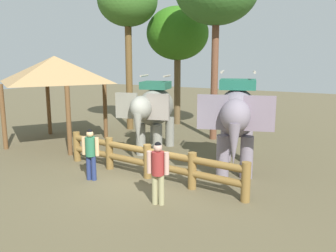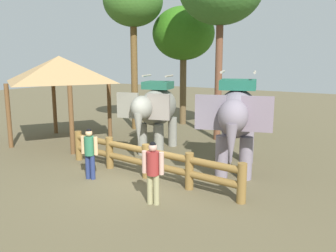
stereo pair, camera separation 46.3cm
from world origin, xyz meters
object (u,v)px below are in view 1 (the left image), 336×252
tourist_man_in_blue (158,169)px  elephant_near_left (154,109)px  elephant_center (237,116)px  thatched_shelter (55,70)px  tree_far_right (128,3)px  log_fence (147,159)px  tree_back_center (178,34)px  tourist_woman_in_black (91,151)px

tourist_man_in_blue → elephant_near_left: bearing=122.3°
elephant_center → thatched_shelter: (-7.80, -0.04, 1.29)m
thatched_shelter → tree_far_right: bearing=77.4°
elephant_near_left → thatched_shelter: thatched_shelter is taller
elephant_near_left → tree_far_right: tree_far_right is taller
log_fence → tree_far_right: bearing=128.9°
log_fence → tree_back_center: size_ratio=1.06×
thatched_shelter → tree_back_center: 7.05m
tree_back_center → tree_far_right: bearing=-120.9°
tourist_woman_in_black → elephant_near_left: bearing=90.7°
thatched_shelter → tree_back_center: (2.35, 6.43, 1.69)m
tourist_man_in_blue → thatched_shelter: thatched_shelter is taller
elephant_near_left → tourist_woman_in_black: 3.80m
log_fence → tree_far_right: 9.46m
log_fence → tourist_woman_in_black: tourist_woman_in_black is taller
tourist_man_in_blue → tree_back_center: bearing=115.1°
elephant_near_left → log_fence: bearing=-62.6°
elephant_near_left → tree_back_center: size_ratio=0.57×
tourist_woman_in_black → tree_back_center: tree_back_center is taller
elephant_center → tree_back_center: tree_back_center is taller
elephant_center → tourist_woman_in_black: 4.65m
elephant_near_left → tourist_man_in_blue: (2.72, -4.30, -0.73)m
tree_back_center → log_fence: bearing=-68.2°
elephant_center → thatched_shelter: thatched_shelter is taller
elephant_center → tree_far_right: (-6.90, 3.97, 4.38)m
log_fence → tree_far_right: (-4.80, 5.94, 5.59)m
tourist_man_in_blue → tree_back_center: size_ratio=0.26×
elephant_center → tourist_woman_in_black: size_ratio=2.46×
elephant_near_left → tree_back_center: tree_back_center is taller
log_fence → thatched_shelter: size_ratio=1.39×
elephant_center → tourist_man_in_blue: bearing=-102.9°
tree_back_center → tourist_woman_in_black: bearing=-78.1°
tree_back_center → tree_far_right: tree_far_right is taller
tourist_woman_in_black → tree_back_center: size_ratio=0.25×
tourist_man_in_blue → thatched_shelter: bearing=153.5°
tourist_man_in_blue → elephant_center: bearing=77.1°
elephant_near_left → elephant_center: 3.62m
tourist_woman_in_black → tree_far_right: (-3.42, 6.92, 5.29)m
log_fence → tourist_man_in_blue: bearing=-50.3°
tourist_man_in_blue → tree_back_center: (-4.64, 9.93, 3.86)m
tourist_man_in_blue → log_fence: bearing=129.7°
log_fence → elephant_center: (2.11, 1.97, 1.21)m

